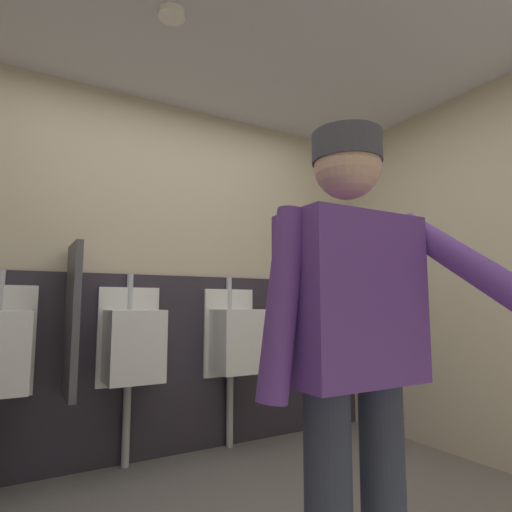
# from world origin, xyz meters

# --- Properties ---
(wall_back) EXTENTS (4.17, 0.12, 2.54)m
(wall_back) POSITION_xyz_m (0.00, 1.58, 1.27)
(wall_back) COLOR beige
(wall_back) RESTS_ON ground_plane
(wainscot_band_back) EXTENTS (3.57, 0.03, 1.24)m
(wainscot_band_back) POSITION_xyz_m (0.00, 1.50, 0.62)
(wainscot_band_back) COLOR #2D2833
(wainscot_band_back) RESTS_ON ground_plane
(downlight_far) EXTENTS (0.14, 0.14, 0.03)m
(downlight_far) POSITION_xyz_m (-0.30, 0.53, 2.52)
(downlight_far) COLOR white
(urinal_middle) EXTENTS (0.40, 0.34, 1.24)m
(urinal_middle) POSITION_xyz_m (-0.24, 1.36, 0.78)
(urinal_middle) COLOR white
(urinal_middle) RESTS_ON ground_plane
(urinal_right) EXTENTS (0.40, 0.34, 1.24)m
(urinal_right) POSITION_xyz_m (0.51, 1.36, 0.78)
(urinal_right) COLOR white
(urinal_right) RESTS_ON ground_plane
(privacy_divider_panel) EXTENTS (0.04, 0.40, 0.90)m
(privacy_divider_panel) POSITION_xyz_m (-0.61, 1.29, 0.95)
(privacy_divider_panel) COLOR #4C4C51
(person) EXTENTS (0.65, 0.60, 1.59)m
(person) POSITION_xyz_m (0.00, -0.43, 0.94)
(person) COLOR #2D3342
(person) RESTS_ON ground_plane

